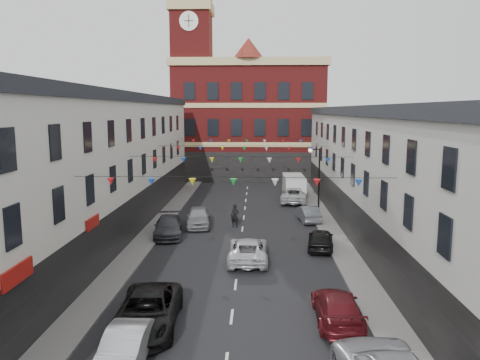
# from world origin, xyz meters

# --- Properties ---
(ground) EXTENTS (160.00, 160.00, 0.00)m
(ground) POSITION_xyz_m (0.00, 0.00, 0.00)
(ground) COLOR black
(ground) RESTS_ON ground
(pavement_left) EXTENTS (1.80, 64.00, 0.15)m
(pavement_left) POSITION_xyz_m (-6.90, 2.00, 0.07)
(pavement_left) COLOR #605E5B
(pavement_left) RESTS_ON ground
(pavement_right) EXTENTS (1.80, 64.00, 0.15)m
(pavement_right) POSITION_xyz_m (6.90, 2.00, 0.07)
(pavement_right) COLOR #605E5B
(pavement_right) RESTS_ON ground
(terrace_left) EXTENTS (8.40, 56.00, 10.70)m
(terrace_left) POSITION_xyz_m (-11.78, 1.00, 5.35)
(terrace_left) COLOR silver
(terrace_left) RESTS_ON ground
(terrace_right) EXTENTS (8.40, 56.00, 9.70)m
(terrace_right) POSITION_xyz_m (11.78, 1.00, 4.85)
(terrace_right) COLOR beige
(terrace_right) RESTS_ON ground
(civic_building) EXTENTS (20.60, 13.30, 18.50)m
(civic_building) POSITION_xyz_m (0.00, 37.95, 8.14)
(civic_building) COLOR maroon
(civic_building) RESTS_ON ground
(clock_tower) EXTENTS (5.60, 5.60, 30.00)m
(clock_tower) POSITION_xyz_m (-7.50, 35.00, 14.93)
(clock_tower) COLOR maroon
(clock_tower) RESTS_ON ground
(distant_hill) EXTENTS (40.00, 14.00, 10.00)m
(distant_hill) POSITION_xyz_m (-4.00, 62.00, 5.00)
(distant_hill) COLOR #2A4C23
(distant_hill) RESTS_ON ground
(street_lamp) EXTENTS (1.10, 0.36, 6.00)m
(street_lamp) POSITION_xyz_m (6.55, 14.00, 3.90)
(street_lamp) COLOR black
(street_lamp) RESTS_ON ground
(car_left_b) EXTENTS (1.54, 4.27, 1.40)m
(car_left_b) POSITION_xyz_m (-3.72, -12.27, 0.70)
(car_left_b) COLOR #AAABB1
(car_left_b) RESTS_ON ground
(car_left_c) EXTENTS (2.88, 5.76, 1.56)m
(car_left_c) POSITION_xyz_m (-3.60, -9.24, 0.78)
(car_left_c) COLOR black
(car_left_c) RESTS_ON ground
(car_left_d) EXTENTS (2.67, 5.23, 1.45)m
(car_left_d) POSITION_xyz_m (-5.50, 5.76, 0.73)
(car_left_d) COLOR #3A3B41
(car_left_d) RESTS_ON ground
(car_left_e) EXTENTS (2.33, 4.82, 1.59)m
(car_left_e) POSITION_xyz_m (-3.60, 8.75, 0.79)
(car_left_e) COLOR gray
(car_left_e) RESTS_ON ground
(car_right_c) EXTENTS (2.04, 4.87, 1.40)m
(car_right_c) POSITION_xyz_m (4.73, -8.41, 0.70)
(car_right_c) COLOR #5C1218
(car_right_c) RESTS_ON ground
(car_right_d) EXTENTS (2.23, 4.35, 1.42)m
(car_right_d) POSITION_xyz_m (5.50, 2.76, 0.71)
(car_right_d) COLOR black
(car_right_d) RESTS_ON ground
(car_right_e) EXTENTS (1.96, 4.28, 1.36)m
(car_right_e) POSITION_xyz_m (5.50, 10.84, 0.68)
(car_right_e) COLOR #54585C
(car_right_e) RESTS_ON ground
(car_right_f) EXTENTS (3.19, 5.94, 1.58)m
(car_right_f) POSITION_xyz_m (4.97, 19.09, 0.79)
(car_right_f) COLOR #B2B6B7
(car_right_f) RESTS_ON ground
(moving_car) EXTENTS (2.43, 5.26, 1.46)m
(moving_car) POSITION_xyz_m (0.60, 0.07, 0.73)
(moving_car) COLOR silver
(moving_car) RESTS_ON ground
(white_van) EXTENTS (2.19, 5.50, 2.42)m
(white_van) POSITION_xyz_m (5.13, 21.56, 1.21)
(white_van) COLOR silver
(white_van) RESTS_ON ground
(pedestrian) EXTENTS (0.80, 0.65, 1.89)m
(pedestrian) POSITION_xyz_m (-0.62, 8.58, 0.95)
(pedestrian) COLOR black
(pedestrian) RESTS_ON ground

